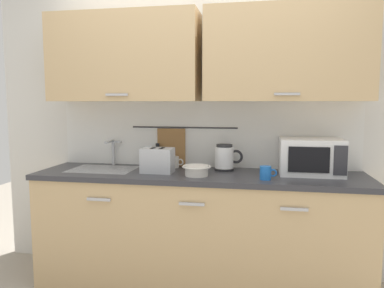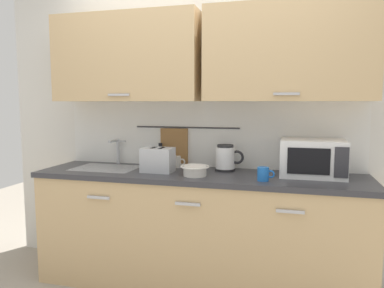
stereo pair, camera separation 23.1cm
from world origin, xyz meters
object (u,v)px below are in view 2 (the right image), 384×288
object	(u,v)px
mug_near_sink	(176,162)
toaster	(158,160)
mixing_bowl	(194,170)
mug_by_kettle	(263,174)
dish_soap_bottle	(161,156)
electric_kettle	(226,158)
microwave	(313,158)

from	to	relation	value
mug_near_sink	toaster	bearing A→B (deg)	-109.61
mug_near_sink	mixing_bowl	size ratio (longest dim) A/B	0.56
mixing_bowl	mug_by_kettle	bearing A→B (deg)	-5.02
dish_soap_bottle	mug_by_kettle	xyz separation A→B (m)	(0.90, -0.39, -0.04)
electric_kettle	mug_by_kettle	xyz separation A→B (m)	(0.32, -0.31, -0.05)
mug_by_kettle	dish_soap_bottle	bearing A→B (deg)	156.30
microwave	electric_kettle	distance (m)	0.66
electric_kettle	toaster	world-z (taller)	electric_kettle
mixing_bowl	mug_by_kettle	xyz separation A→B (m)	(0.51, -0.04, 0.00)
mixing_bowl	toaster	distance (m)	0.33
microwave	mug_near_sink	xyz separation A→B (m)	(-1.07, 0.08, -0.09)
electric_kettle	toaster	size ratio (longest dim) A/B	0.89
microwave	toaster	world-z (taller)	microwave
dish_soap_bottle	toaster	world-z (taller)	dish_soap_bottle
mixing_bowl	toaster	xyz separation A→B (m)	(-0.32, 0.08, 0.05)
mug_near_sink	toaster	distance (m)	0.24
microwave	dish_soap_bottle	distance (m)	1.24
microwave	dish_soap_bottle	bearing A→B (deg)	174.04
electric_kettle	mixing_bowl	world-z (taller)	electric_kettle
dish_soap_bottle	mixing_bowl	world-z (taller)	dish_soap_bottle
electric_kettle	mug_near_sink	distance (m)	0.43
electric_kettle	mug_by_kettle	bearing A→B (deg)	-44.39
mug_near_sink	mixing_bowl	bearing A→B (deg)	-52.32
microwave	mug_by_kettle	xyz separation A→B (m)	(-0.33, -0.27, -0.09)
mixing_bowl	mug_by_kettle	world-z (taller)	mug_by_kettle
mug_by_kettle	mixing_bowl	bearing A→B (deg)	174.98
mug_near_sink	mug_by_kettle	xyz separation A→B (m)	(0.74, -0.35, 0.00)
mixing_bowl	toaster	world-z (taller)	toaster
electric_kettle	mixing_bowl	bearing A→B (deg)	-124.97
dish_soap_bottle	toaster	distance (m)	0.28
dish_soap_bottle	microwave	bearing A→B (deg)	-5.96
dish_soap_bottle	toaster	bearing A→B (deg)	-74.38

